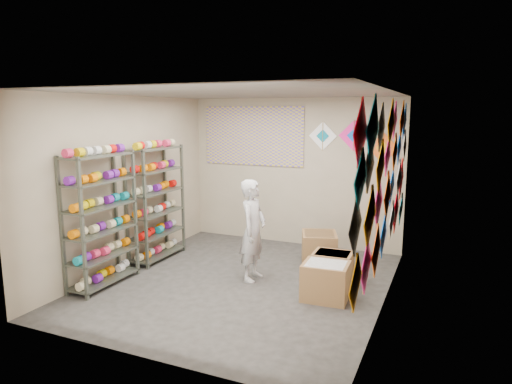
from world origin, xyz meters
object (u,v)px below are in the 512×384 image
at_px(shelf_rack_front, 101,220).
at_px(carton_c, 319,249).
at_px(shelf_rack_back, 156,203).
at_px(carton_a, 326,281).
at_px(carton_b, 332,268).
at_px(shopkeeper, 253,230).

bearing_deg(shelf_rack_front, carton_c, 38.93).
relative_size(shelf_rack_back, carton_a, 3.22).
relative_size(shelf_rack_front, carton_c, 3.17).
distance_m(shelf_rack_front, carton_b, 3.37).
height_order(shelf_rack_back, carton_a, shelf_rack_back).
distance_m(shelf_rack_front, carton_a, 3.22).
height_order(shelf_rack_front, carton_c, shelf_rack_front).
xyz_separation_m(shelf_rack_front, carton_a, (3.05, 0.77, -0.70)).
height_order(shopkeeper, carton_b, shopkeeper).
distance_m(shelf_rack_front, shelf_rack_back, 1.30).
height_order(carton_a, carton_b, carton_a).
distance_m(carton_b, carton_c, 0.81).
relative_size(shelf_rack_front, shelf_rack_back, 1.00).
distance_m(shelf_rack_back, carton_a, 3.17).
bearing_deg(shelf_rack_back, shelf_rack_front, -90.00).
bearing_deg(shelf_rack_front, carton_a, 14.16).
bearing_deg(shelf_rack_back, carton_c, 16.98).
xyz_separation_m(shelf_rack_front, shopkeeper, (1.87, 1.06, -0.20)).
distance_m(shelf_rack_front, shopkeeper, 2.16).
relative_size(shelf_rack_front, shopkeeper, 1.27).
distance_m(shopkeeper, carton_b, 1.28).
xyz_separation_m(shopkeeper, carton_c, (0.72, 1.03, -0.49)).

